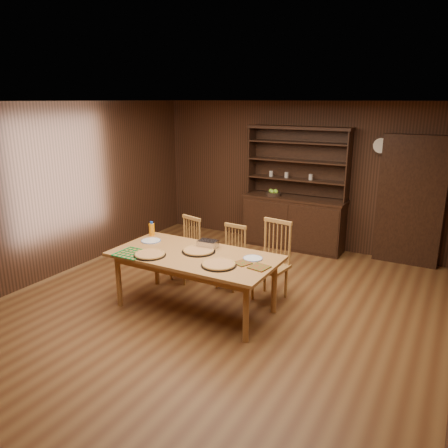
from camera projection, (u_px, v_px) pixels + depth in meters
The scene contains 20 objects.
floor at pixel (218, 306), 5.73m from camera, with size 6.00×6.00×0.00m, color brown.
room_shell at pixel (218, 189), 5.30m from camera, with size 6.00×6.00×6.00m.
china_hutch at pixel (294, 216), 7.88m from camera, with size 1.84×0.52×2.17m.
doorway at pixel (411, 201), 6.99m from camera, with size 1.00×0.18×2.10m, color #311C10.
wall_clock at pixel (381, 146), 7.06m from camera, with size 0.30×0.05×0.30m.
dining_table at pixel (195, 260), 5.49m from camera, with size 2.10×1.05×0.75m.
chair_left at pixel (188, 247), 6.50m from camera, with size 0.47×0.46×0.96m.
chair_center at pixel (232, 255), 6.25m from camera, with size 0.39×0.37×0.91m.
chair_right at pixel (273, 257), 5.88m from camera, with size 0.49×0.48×1.08m.
pizza_left at pixel (150, 254), 5.42m from camera, with size 0.40×0.40×0.04m.
pizza_right at pixel (219, 264), 5.09m from camera, with size 0.42×0.42×0.04m.
pizza_center at pixel (199, 251), 5.56m from camera, with size 0.43×0.43×0.04m.
cooling_rack at pixel (132, 253), 5.49m from camera, with size 0.36×0.36×0.02m, color #0B9639, non-canonical shape.
plate_left at pixel (151, 241), 5.97m from camera, with size 0.27×0.27×0.02m.
plate_right at pixel (253, 258), 5.31m from camera, with size 0.24×0.24×0.02m.
foil_dish at pixel (208, 244), 5.70m from camera, with size 0.25×0.18×0.10m, color silver.
juice_bottle at pixel (152, 229), 6.21m from camera, with size 0.08×0.08×0.20m.
pot_holder_a at pixel (259, 267), 5.03m from camera, with size 0.21×0.21×0.02m, color maroon.
pot_holder_b at pixel (242, 263), 5.16m from camera, with size 0.18×0.18×0.01m, color maroon.
fruit_bowl at pixel (273, 193), 7.90m from camera, with size 0.28×0.28×0.12m.
Camera 1 is at (2.60, -4.52, 2.63)m, focal length 35.00 mm.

